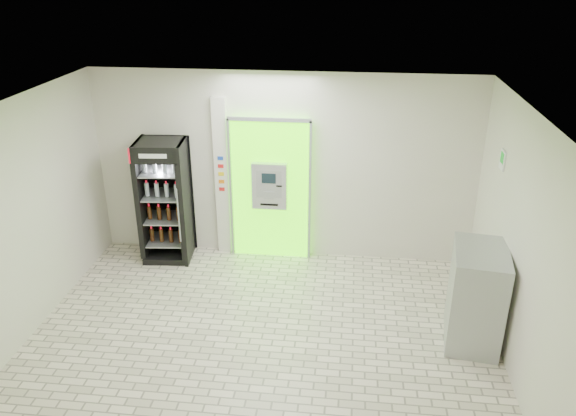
# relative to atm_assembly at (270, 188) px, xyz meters

# --- Properties ---
(ground) EXTENTS (6.00, 6.00, 0.00)m
(ground) POSITION_rel_atm_assembly_xyz_m (0.20, -2.41, -1.17)
(ground) COLOR beige
(ground) RESTS_ON ground
(room_shell) EXTENTS (6.00, 6.00, 6.00)m
(room_shell) POSITION_rel_atm_assembly_xyz_m (0.20, -2.41, 0.67)
(room_shell) COLOR silver
(room_shell) RESTS_ON ground
(atm_assembly) EXTENTS (1.30, 0.24, 2.33)m
(atm_assembly) POSITION_rel_atm_assembly_xyz_m (0.00, 0.00, 0.00)
(atm_assembly) COLOR #45E902
(atm_assembly) RESTS_ON ground
(pillar) EXTENTS (0.22, 0.11, 2.60)m
(pillar) POSITION_rel_atm_assembly_xyz_m (-0.78, 0.04, 0.13)
(pillar) COLOR silver
(pillar) RESTS_ON ground
(beverage_cooler) EXTENTS (0.80, 0.74, 1.97)m
(beverage_cooler) POSITION_rel_atm_assembly_xyz_m (-1.65, -0.24, -0.22)
(beverage_cooler) COLOR black
(beverage_cooler) RESTS_ON ground
(steel_cabinet) EXTENTS (0.76, 1.03, 1.27)m
(steel_cabinet) POSITION_rel_atm_assembly_xyz_m (2.87, -1.96, -0.53)
(steel_cabinet) COLOR #A2A5AA
(steel_cabinet) RESTS_ON ground
(exit_sign) EXTENTS (0.02, 0.22, 0.26)m
(exit_sign) POSITION_rel_atm_assembly_xyz_m (3.19, -1.01, 0.95)
(exit_sign) COLOR white
(exit_sign) RESTS_ON room_shell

